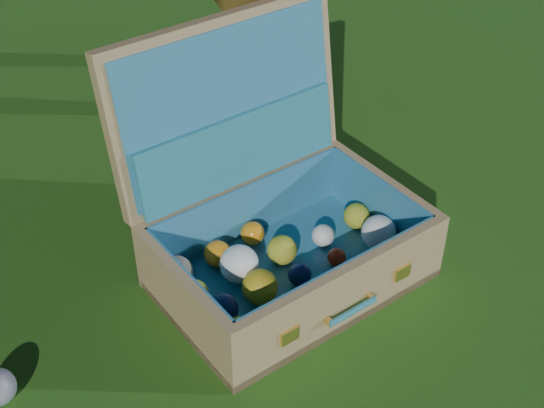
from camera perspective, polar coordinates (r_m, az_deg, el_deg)
The scene contains 2 objects.
ground at distance 1.75m, azimuth 1.65°, elevation -4.46°, with size 60.00×60.00×0.00m, color #215114.
suitcase at distance 1.65m, azimuth -0.33°, elevation -0.55°, with size 0.58×0.51×0.54m.
Camera 1 is at (-0.76, -1.05, 1.18)m, focal length 50.00 mm.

